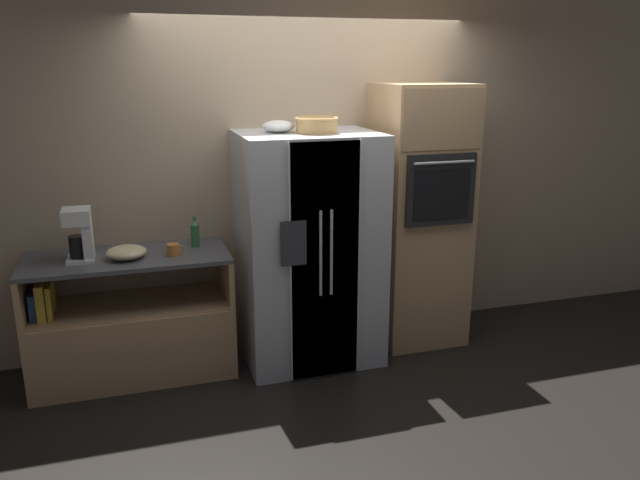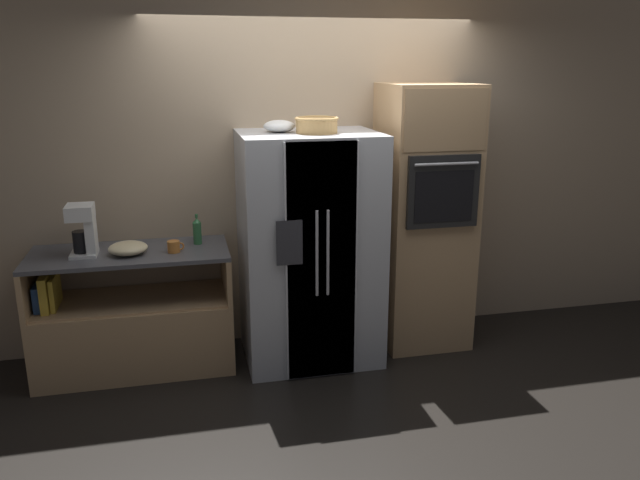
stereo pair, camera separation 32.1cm
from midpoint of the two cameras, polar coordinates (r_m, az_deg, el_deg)
name	(u,v)px [view 1 (the left image)]	position (r m, az deg, el deg)	size (l,w,h in m)	color
ground_plane	(326,354)	(4.90, -1.38, -10.43)	(20.00, 20.00, 0.00)	black
wall_back	(308,165)	(4.92, -3.02, 6.82)	(12.00, 0.06, 2.80)	tan
counter_left	(132,332)	(4.75, -18.70, -8.01)	(1.38, 0.63, 0.89)	tan
refrigerator	(309,249)	(4.61, -3.02, -0.81)	(0.99, 0.83, 1.70)	silver
wall_oven	(419,215)	(4.93, 7.22, 2.23)	(0.66, 0.70, 2.03)	tan
wicker_basket	(316,124)	(4.39, -2.46, 10.51)	(0.31, 0.31, 0.11)	tan
fruit_bowl	(278,126)	(4.46, -5.94, 10.29)	(0.22, 0.22, 0.08)	white
bottle_tall	(195,233)	(4.63, -13.32, 0.60)	(0.06, 0.06, 0.22)	#33723F
mug	(174,250)	(4.46, -15.27, -0.88)	(0.12, 0.09, 0.08)	orange
mixing_bowl	(126,252)	(4.49, -19.26, -1.08)	(0.27, 0.27, 0.09)	beige
coffee_maker	(81,232)	(4.51, -22.93, 0.65)	(0.18, 0.21, 0.36)	white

